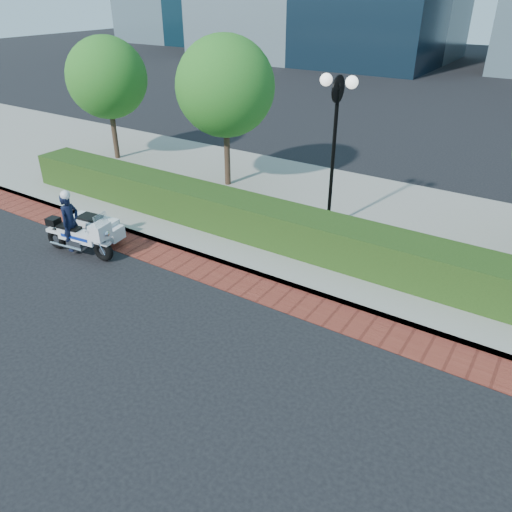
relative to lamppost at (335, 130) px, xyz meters
The scene contains 8 objects.
ground 6.07m from the lamppost, 100.89° to the right, with size 120.00×120.00×0.00m, color black.
brick_strip 4.84m from the lamppost, 105.12° to the right, with size 60.00×1.00×0.01m, color maroon.
sidewalk 3.16m from the lamppost, 141.34° to the left, with size 60.00×8.00×0.15m, color gray.
hedge_main 2.98m from the lamppost, 122.01° to the right, with size 18.00×1.20×1.00m, color black.
lamppost is the anchor object (origin of this frame).
tree_a 10.09m from the lamppost, behind, with size 3.00×3.00×4.58m.
tree_b 4.71m from the lamppost, 163.89° to the left, with size 3.20×3.20×4.89m.
police_motorcycle 7.16m from the lamppost, 138.07° to the right, with size 2.20×1.57×1.78m.
Camera 1 is at (6.38, -6.86, 6.36)m, focal length 35.00 mm.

